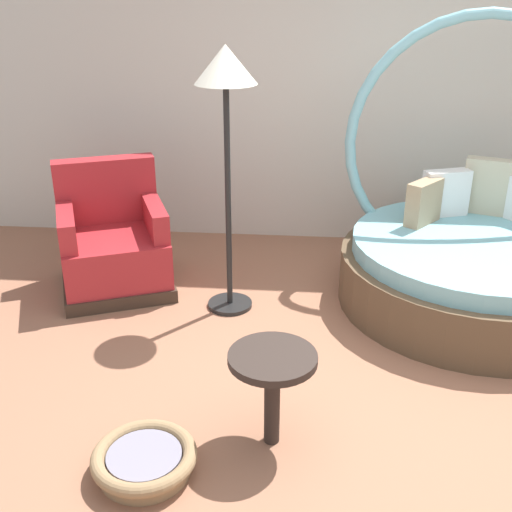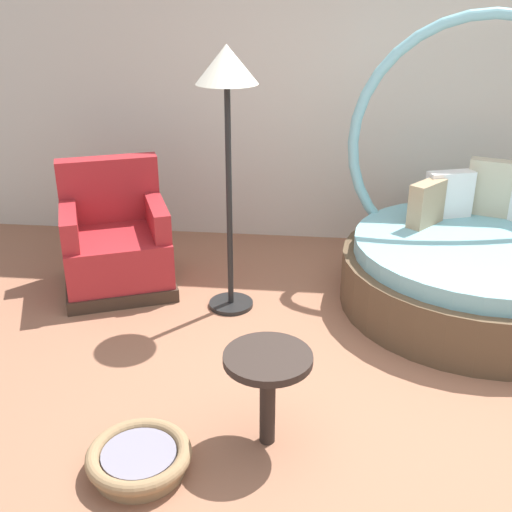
# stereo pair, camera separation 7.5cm
# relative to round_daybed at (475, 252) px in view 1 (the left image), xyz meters

# --- Properties ---
(ground_plane) EXTENTS (8.00, 8.00, 0.02)m
(ground_plane) POSITION_rel_round_daybed_xyz_m (-0.77, -1.40, -0.38)
(ground_plane) COLOR #936047
(back_wall) EXTENTS (8.00, 0.12, 2.70)m
(back_wall) POSITION_rel_round_daybed_xyz_m (-0.77, 1.17, 0.98)
(back_wall) COLOR beige
(back_wall) RESTS_ON ground_plane
(round_daybed) EXTENTS (1.93, 1.93, 2.01)m
(round_daybed) POSITION_rel_round_daybed_xyz_m (0.00, 0.00, 0.00)
(round_daybed) COLOR brown
(round_daybed) RESTS_ON ground_plane
(red_armchair) EXTENTS (1.04, 1.04, 0.94)m
(red_armchair) POSITION_rel_round_daybed_xyz_m (-2.68, -0.02, -0.04)
(red_armchair) COLOR #38281E
(red_armchair) RESTS_ON ground_plane
(pet_basket) EXTENTS (0.51, 0.51, 0.13)m
(pet_basket) POSITION_rel_round_daybed_xyz_m (-1.95, -1.99, -0.30)
(pet_basket) COLOR #8E704C
(pet_basket) RESTS_ON ground_plane
(side_table) EXTENTS (0.44, 0.44, 0.52)m
(side_table) POSITION_rel_round_daybed_xyz_m (-1.36, -1.71, 0.06)
(side_table) COLOR #2D231E
(side_table) RESTS_ON ground_plane
(floor_lamp) EXTENTS (0.40, 0.40, 1.82)m
(floor_lamp) POSITION_rel_round_daybed_xyz_m (-1.76, -0.29, 1.16)
(floor_lamp) COLOR black
(floor_lamp) RESTS_ON ground_plane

